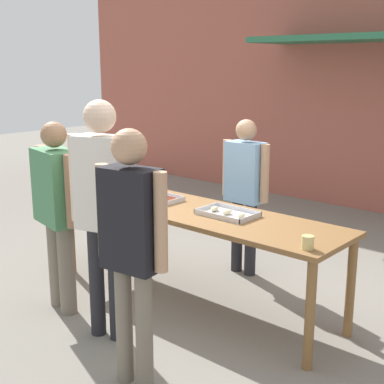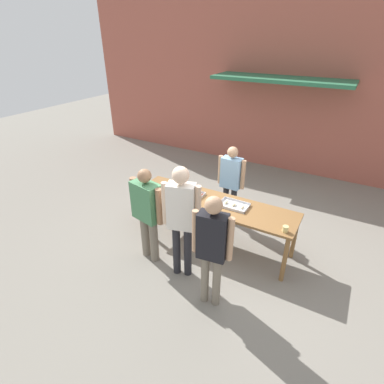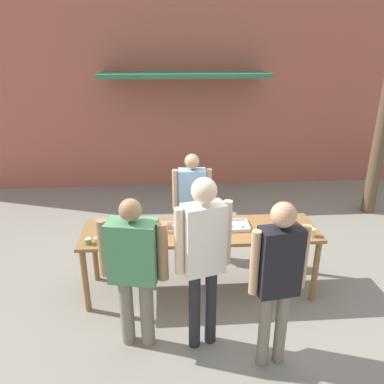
% 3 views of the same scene
% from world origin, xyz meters
% --- Properties ---
extents(ground_plane, '(24.00, 24.00, 0.00)m').
position_xyz_m(ground_plane, '(0.00, 0.00, 0.00)').
color(ground_plane, gray).
extents(serving_table, '(2.82, 0.76, 0.85)m').
position_xyz_m(serving_table, '(0.00, 0.00, 0.76)').
color(serving_table, brown).
rests_on(serving_table, ground).
extents(food_tray_sausages, '(0.43, 0.25, 0.04)m').
position_xyz_m(food_tray_sausages, '(-0.44, 0.04, 0.87)').
color(food_tray_sausages, silver).
rests_on(food_tray_sausages, serving_table).
extents(food_tray_buns, '(0.47, 0.31, 0.05)m').
position_xyz_m(food_tray_buns, '(0.35, 0.04, 0.87)').
color(food_tray_buns, silver).
rests_on(food_tray_buns, serving_table).
extents(condiment_jar_mustard, '(0.07, 0.07, 0.07)m').
position_xyz_m(condiment_jar_mustard, '(-1.27, -0.26, 0.89)').
color(condiment_jar_mustard, '#567A38').
rests_on(condiment_jar_mustard, serving_table).
extents(condiment_jar_ketchup, '(0.07, 0.07, 0.07)m').
position_xyz_m(condiment_jar_ketchup, '(-1.18, -0.25, 0.89)').
color(condiment_jar_ketchup, gold).
rests_on(condiment_jar_ketchup, serving_table).
extents(beer_cup, '(0.09, 0.09, 0.09)m').
position_xyz_m(beer_cup, '(1.27, -0.25, 0.90)').
color(beer_cup, '#DBC67A').
rests_on(beer_cup, serving_table).
extents(person_server_behind_table, '(0.55, 0.22, 1.56)m').
position_xyz_m(person_server_behind_table, '(-0.04, 0.84, 0.93)').
color(person_server_behind_table, '#232328').
rests_on(person_server_behind_table, ground).
extents(person_customer_holding_hotdog, '(0.67, 0.35, 1.62)m').
position_xyz_m(person_customer_holding_hotdog, '(-0.73, -0.86, 0.95)').
color(person_customer_holding_hotdog, '#756B5B').
rests_on(person_customer_holding_hotdog, ground).
extents(person_customer_with_cup, '(0.54, 0.25, 1.70)m').
position_xyz_m(person_customer_with_cup, '(0.58, -1.22, 1.03)').
color(person_customer_with_cup, '#756B5B').
rests_on(person_customer_with_cup, ground).
extents(person_customer_waiting_in_line, '(0.55, 0.32, 1.83)m').
position_xyz_m(person_customer_waiting_in_line, '(-0.06, -0.92, 1.11)').
color(person_customer_waiting_in_line, '#232328').
rests_on(person_customer_waiting_in_line, ground).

